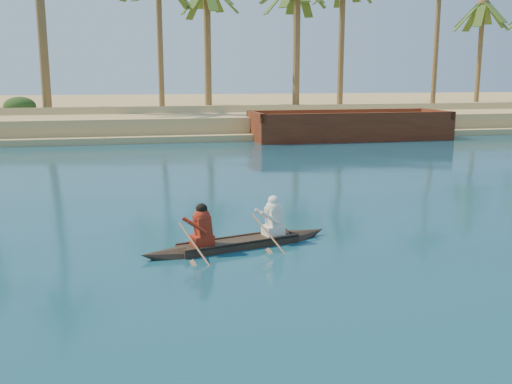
{
  "coord_description": "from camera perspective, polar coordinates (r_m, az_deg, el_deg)",
  "views": [
    {
      "loc": [
        -10.3,
        -10.25,
        3.63
      ],
      "look_at": [
        -7.41,
        2.4,
        1.02
      ],
      "focal_mm": 40.0,
      "sensor_mm": 36.0,
      "label": 1
    }
  ],
  "objects": [
    {
      "name": "palm_grove",
      "position": [
        46.61,
        -0.05,
        16.75
      ],
      "size": [
        110.0,
        14.0,
        16.0
      ],
      "primitive_type": null,
      "color": "#365A1F",
      "rests_on": "ground"
    },
    {
      "name": "shrub_cluster",
      "position": [
        43.07,
        1.0,
        8.13
      ],
      "size": [
        100.0,
        6.0,
        2.4
      ],
      "primitive_type": null,
      "color": "#1B3C16",
      "rests_on": "ground"
    },
    {
      "name": "barge_mid",
      "position": [
        34.94,
        9.28,
        6.39
      ],
      "size": [
        11.77,
        3.94,
        1.96
      ],
      "rotation": [
        0.0,
        0.0,
        -0.0
      ],
      "color": "#612914",
      "rests_on": "ground"
    },
    {
      "name": "sandy_embankment",
      "position": [
        58.14,
        -2.67,
        8.3
      ],
      "size": [
        150.0,
        51.0,
        1.5
      ],
      "color": "tan",
      "rests_on": "ground"
    },
    {
      "name": "canoe",
      "position": [
        12.42,
        -1.73,
        -4.48
      ],
      "size": [
        4.42,
        1.68,
        1.22
      ],
      "rotation": [
        0.0,
        0.0,
        0.26
      ],
      "color": "#33251C",
      "rests_on": "ground"
    }
  ]
}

